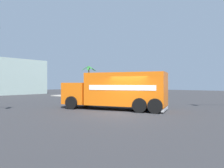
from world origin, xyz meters
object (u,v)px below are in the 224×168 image
(vending_machine_blue, at_px, (87,89))
(palm_tree_far, at_px, (89,74))
(vending_machine_red, at_px, (109,89))
(delivery_truck, at_px, (117,90))

(vending_machine_blue, bearing_deg, palm_tree_far, 41.75)
(vending_machine_red, relative_size, palm_tree_far, 0.37)
(palm_tree_far, bearing_deg, vending_machine_red, -99.31)
(delivery_truck, distance_m, palm_tree_far, 22.47)
(vending_machine_red, height_order, vending_machine_blue, same)
(vending_machine_red, relative_size, vending_machine_blue, 1.00)
(delivery_truck, xyz_separation_m, vending_machine_red, (12.90, 12.00, -0.40))
(vending_machine_red, bearing_deg, palm_tree_far, 80.69)
(vending_machine_blue, distance_m, palm_tree_far, 5.32)
(delivery_truck, distance_m, vending_machine_blue, 17.79)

